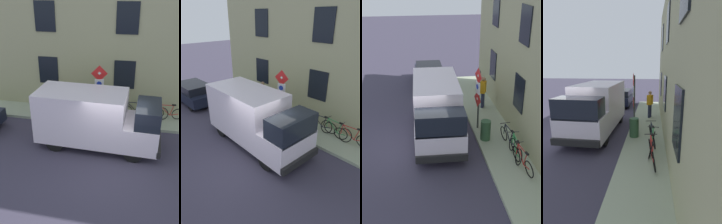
% 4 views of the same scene
% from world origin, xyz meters
% --- Properties ---
extents(ground_plane, '(80.00, 80.00, 0.00)m').
position_xyz_m(ground_plane, '(0.00, 0.00, 0.00)').
color(ground_plane, '#393546').
extents(sidewalk_slab, '(1.75, 17.30, 0.14)m').
position_xyz_m(sidewalk_slab, '(3.55, 0.00, 0.07)').
color(sidewalk_slab, '#9CA78A').
rests_on(sidewalk_slab, ground_plane).
extents(building_facade, '(0.75, 15.30, 7.04)m').
position_xyz_m(building_facade, '(4.77, 0.00, 3.52)').
color(building_facade, tan).
rests_on(building_facade, ground_plane).
extents(sign_post_stacked, '(0.19, 0.56, 2.85)m').
position_xyz_m(sign_post_stacked, '(2.88, 1.08, 1.95)').
color(sign_post_stacked, '#474C47').
rests_on(sign_post_stacked, sidewalk_slab).
extents(delivery_van, '(2.17, 5.39, 2.50)m').
position_xyz_m(delivery_van, '(0.98, 0.91, 1.33)').
color(delivery_van, white).
rests_on(delivery_van, ground_plane).
extents(parked_hatchback, '(1.77, 4.01, 1.38)m').
position_xyz_m(parked_hatchback, '(1.12, 7.67, 0.73)').
color(parked_hatchback, black).
rests_on(parked_hatchback, ground_plane).
extents(bicycle_red, '(0.46, 1.71, 0.89)m').
position_xyz_m(bicycle_red, '(3.88, -2.39, 0.51)').
color(bicycle_red, black).
rests_on(bicycle_red, sidewalk_slab).
extents(bicycle_green, '(0.46, 1.72, 0.89)m').
position_xyz_m(bicycle_green, '(3.88, -1.57, 0.51)').
color(bicycle_green, black).
rests_on(bicycle_green, sidewalk_slab).
extents(bicycle_black, '(0.47, 1.71, 0.89)m').
position_xyz_m(bicycle_black, '(3.88, -0.74, 0.51)').
color(bicycle_black, black).
rests_on(bicycle_black, sidewalk_slab).
extents(pedestrian, '(0.41, 0.47, 1.72)m').
position_xyz_m(pedestrian, '(3.70, 3.40, 1.07)').
color(pedestrian, '#262B47').
rests_on(pedestrian, sidewalk_slab).
extents(litter_bin, '(0.44, 0.44, 0.90)m').
position_xyz_m(litter_bin, '(3.02, -0.03, 0.59)').
color(litter_bin, '#2D5133').
rests_on(litter_bin, sidewalk_slab).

